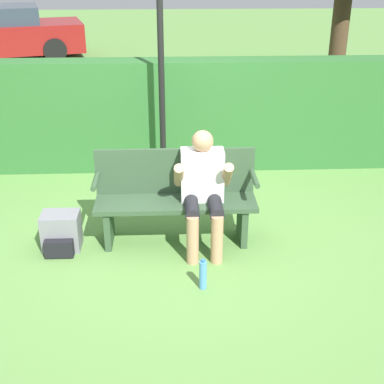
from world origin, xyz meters
name	(u,v)px	position (x,y,z in m)	size (l,w,h in m)	color
ground_plane	(176,241)	(0.00, 0.00, 0.00)	(40.00, 40.00, 0.00)	#5B8942
hedge_back	(173,115)	(0.00, 1.93, 0.69)	(12.00, 0.39, 1.37)	#2D662D
park_bench	(176,196)	(0.00, 0.06, 0.45)	(1.52, 0.42, 0.89)	#334C33
person_seated	(203,186)	(0.25, -0.07, 0.61)	(0.53, 0.60, 1.11)	silver
backpack	(61,233)	(-1.08, -0.10, 0.17)	(0.35, 0.34, 0.36)	slate
water_bottle	(203,275)	(0.21, -0.80, 0.13)	(0.06, 0.06, 0.28)	#4C8CCC
signpost	(161,57)	(-0.13, 1.43, 1.50)	(0.40, 0.09, 2.68)	black
parked_car	(0,34)	(-4.17, 9.21, 0.61)	(4.23, 2.63, 1.26)	maroon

